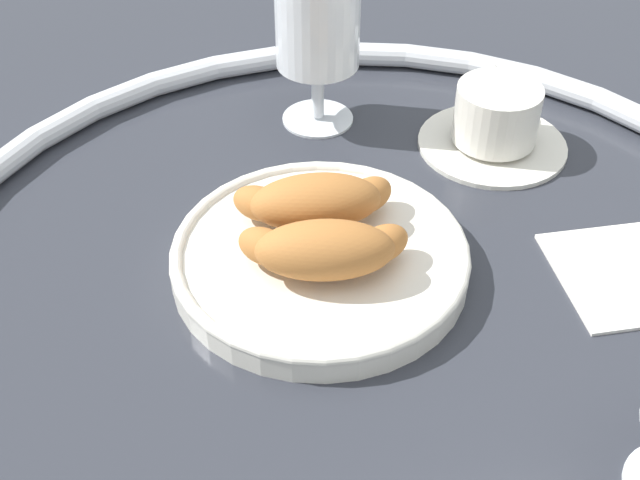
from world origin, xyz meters
TOP-DOWN VIEW (x-y plane):
  - ground_plane at (0.00, 0.00)m, footprint 2.20×2.20m
  - table_chrome_rim at (0.00, 0.00)m, footprint 0.71×0.71m
  - pastry_plate at (-0.03, 0.03)m, footprint 0.23×0.23m
  - croissant_large at (-0.03, 0.00)m, footprint 0.13×0.08m
  - croissant_small at (-0.03, 0.06)m, footprint 0.14×0.07m
  - coffee_cup_near at (0.16, 0.16)m, footprint 0.14×0.14m
  - juice_glass_left at (0.02, 0.24)m, footprint 0.08×0.08m
  - folded_napkin at (0.20, -0.03)m, footprint 0.12×0.12m

SIDE VIEW (x-z plane):
  - ground_plane at x=0.00m, z-range 0.00..0.00m
  - folded_napkin at x=0.20m, z-range 0.00..0.01m
  - table_chrome_rim at x=0.00m, z-range 0.00..0.02m
  - pastry_plate at x=-0.03m, z-range 0.00..0.02m
  - coffee_cup_near at x=0.16m, z-range 0.00..0.06m
  - croissant_large at x=-0.03m, z-range 0.02..0.06m
  - croissant_small at x=-0.03m, z-range 0.02..0.06m
  - juice_glass_left at x=0.02m, z-range 0.02..0.16m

